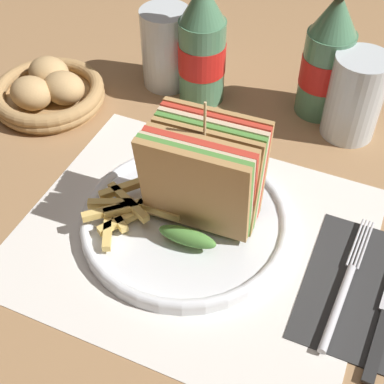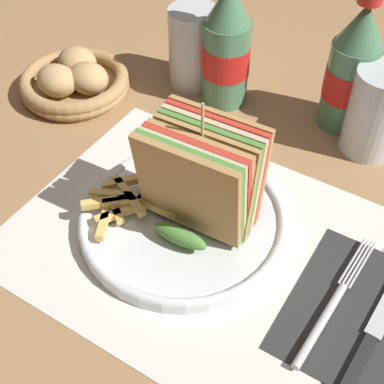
# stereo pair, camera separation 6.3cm
# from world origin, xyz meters

# --- Properties ---
(ground_plane) EXTENTS (4.00, 4.00, 0.00)m
(ground_plane) POSITION_xyz_m (0.00, 0.00, 0.00)
(ground_plane) COLOR #9E754C
(placemat) EXTENTS (0.40, 0.34, 0.00)m
(placemat) POSITION_xyz_m (0.02, -0.01, 0.00)
(placemat) COLOR silver
(placemat) RESTS_ON ground_plane
(plate_main) EXTENTS (0.25, 0.25, 0.02)m
(plate_main) POSITION_xyz_m (0.01, 0.01, 0.01)
(plate_main) COLOR white
(plate_main) RESTS_ON ground_plane
(club_sandwich) EXTENTS (0.13, 0.10, 0.16)m
(club_sandwich) POSITION_xyz_m (0.03, 0.02, 0.08)
(club_sandwich) COLOR tan
(club_sandwich) RESTS_ON plate_main
(fries_pile) EXTENTS (0.11, 0.12, 0.02)m
(fries_pile) POSITION_xyz_m (-0.06, -0.02, 0.03)
(fries_pile) COLOR #E5C166
(fries_pile) RESTS_ON plate_main
(napkin) EXTENTS (0.14, 0.18, 0.00)m
(napkin) POSITION_xyz_m (0.23, -0.00, 0.00)
(napkin) COLOR #2D2D2D
(napkin) RESTS_ON ground_plane
(fork) EXTENTS (0.02, 0.19, 0.01)m
(fork) POSITION_xyz_m (0.20, -0.02, 0.01)
(fork) COLOR silver
(fork) RESTS_ON napkin
(knife) EXTENTS (0.03, 0.21, 0.00)m
(knife) POSITION_xyz_m (0.25, -0.00, 0.01)
(knife) COLOR black
(knife) RESTS_ON napkin
(coke_bottle_near) EXTENTS (0.07, 0.07, 0.20)m
(coke_bottle_near) POSITION_xyz_m (-0.07, 0.25, 0.09)
(coke_bottle_near) COLOR #4C7F5B
(coke_bottle_near) RESTS_ON ground_plane
(coke_bottle_far) EXTENTS (0.07, 0.07, 0.20)m
(coke_bottle_far) POSITION_xyz_m (0.10, 0.29, 0.09)
(coke_bottle_far) COLOR #4C7F5B
(coke_bottle_far) RESTS_ON ground_plane
(glass_near) EXTENTS (0.08, 0.08, 0.12)m
(glass_near) POSITION_xyz_m (0.15, 0.26, 0.05)
(glass_near) COLOR silver
(glass_near) RESTS_ON ground_plane
(glass_far) EXTENTS (0.08, 0.08, 0.12)m
(glass_far) POSITION_xyz_m (-0.14, 0.27, 0.05)
(glass_far) COLOR silver
(glass_far) RESTS_ON ground_plane
(bread_basket) EXTENTS (0.17, 0.17, 0.06)m
(bread_basket) POSITION_xyz_m (-0.28, 0.15, 0.02)
(bread_basket) COLOR #AD8451
(bread_basket) RESTS_ON ground_plane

